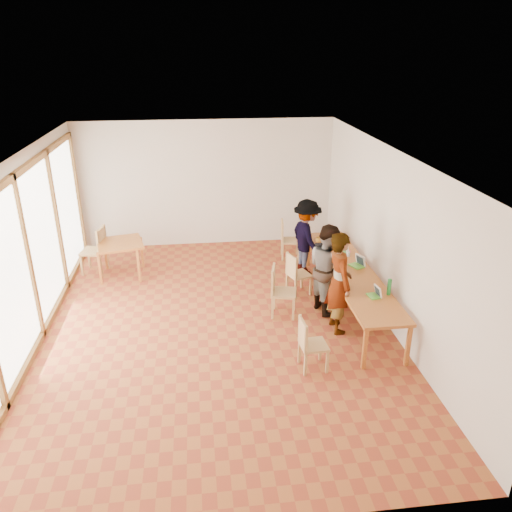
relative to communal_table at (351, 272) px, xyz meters
The scene contains 25 objects.
ground 2.63m from the communal_table, behind, with size 8.00×8.00×0.00m, color #994F25.
wall_back 4.45m from the communal_table, 124.86° to the left, with size 6.00×0.10×3.00m, color beige.
wall_front 5.13m from the communal_table, 119.54° to the right, with size 6.00×0.10×3.00m, color beige.
wall_right 1.03m from the communal_table, 39.44° to the right, with size 0.10×8.00×3.00m, color beige.
window_wall 5.53m from the communal_table, behind, with size 0.10×8.00×3.00m, color white.
ceiling 3.43m from the communal_table, behind, with size 6.00×8.00×0.04m, color white.
communal_table is the anchor object (origin of this frame).
side_table 4.79m from the communal_table, 156.39° to the left, with size 0.90×0.90×0.75m.
chair_near 2.20m from the communal_table, 122.98° to the right, with size 0.42×0.42×0.45m.
chair_mid 1.38m from the communal_table, behind, with size 0.52×0.52×0.50m.
chair_far 1.11m from the communal_table, 146.30° to the left, with size 0.50×0.50×0.45m.
chair_empty 2.56m from the communal_table, 107.49° to the left, with size 0.46×0.46×0.47m.
chair_spare 5.34m from the communal_table, 156.49° to the left, with size 0.56×0.56×0.54m.
person_near 0.90m from the communal_table, 120.12° to the right, with size 0.65×0.43×1.78m, color gray.
person_mid 0.47m from the communal_table, behind, with size 0.81×0.63×1.66m, color gray.
person_far 1.65m from the communal_table, 107.24° to the left, with size 1.06×0.61×1.63m, color gray.
laptop_near 1.07m from the communal_table, 84.97° to the right, with size 0.22×0.24×0.19m.
laptop_mid 0.27m from the communal_table, 39.29° to the left, with size 0.31×0.32×0.22m.
laptop_far 0.83m from the communal_table, 81.90° to the left, with size 0.29×0.30×0.21m.
yellow_mug 1.47m from the communal_table, 100.19° to the left, with size 0.13×0.13×0.10m, color gold.
green_bottle 1.09m from the communal_table, 72.03° to the right, with size 0.07×0.07×0.28m, color #247F34.
clear_glass 0.66m from the communal_table, 77.80° to the left, with size 0.07×0.07×0.09m, color silver.
condiment_cup 0.27m from the communal_table, 145.71° to the right, with size 0.08×0.08×0.06m, color white.
pink_phone 0.90m from the communal_table, 75.35° to the left, with size 0.05×0.10×0.01m, color #C1324B.
black_pouch 1.10m from the communal_table, 107.06° to the left, with size 0.16×0.26×0.09m, color black.
Camera 1 is at (-0.22, -7.62, 4.57)m, focal length 35.00 mm.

